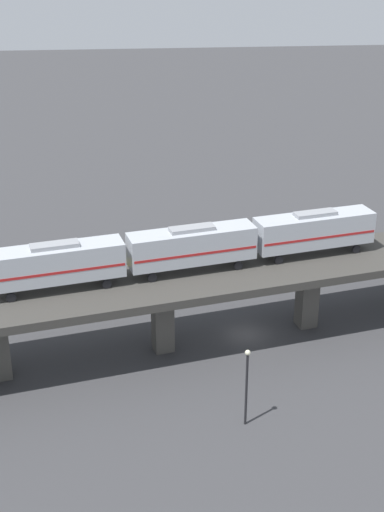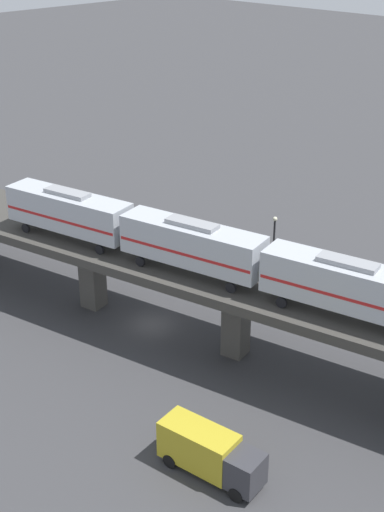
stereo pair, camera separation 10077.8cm
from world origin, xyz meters
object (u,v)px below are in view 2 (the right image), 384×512
(subway_train, at_px, (192,244))
(delivery_truck, at_px, (210,452))
(street_car_red, at_px, (66,208))
(street_lamp, at_px, (274,244))

(subway_train, bearing_deg, delivery_truck, -131.51)
(subway_train, distance_m, street_car_red, 34.10)
(subway_train, relative_size, street_car_red, 8.07)
(street_car_red, relative_size, delivery_truck, 0.62)
(street_car_red, height_order, street_lamp, street_lamp)
(delivery_truck, height_order, street_lamp, street_lamp)
(subway_train, distance_m, street_lamp, 15.55)
(street_car_red, bearing_deg, street_lamp, -82.55)
(subway_train, distance_m, delivery_truck, 16.72)
(street_car_red, height_order, delivery_truck, delivery_truck)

